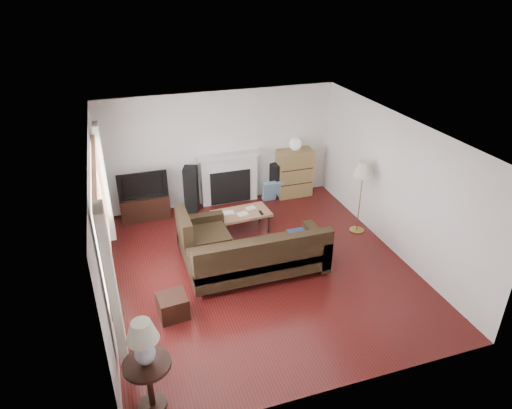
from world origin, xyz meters
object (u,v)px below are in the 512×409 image
object	(u,v)px
sectional_sofa	(258,254)
coffee_table	(242,222)
tv_stand	(145,207)
side_table	(150,385)
bookshelf	(294,173)
floor_lamp	(360,198)

from	to	relation	value
sectional_sofa	coffee_table	world-z (taller)	sectional_sofa
tv_stand	sectional_sofa	world-z (taller)	sectional_sofa
tv_stand	side_table	bearing A→B (deg)	-95.12
tv_stand	bookshelf	world-z (taller)	bookshelf
sectional_sofa	side_table	world-z (taller)	sectional_sofa
bookshelf	side_table	size ratio (longest dim) A/B	1.58
bookshelf	side_table	bearing A→B (deg)	-128.20
floor_lamp	side_table	xyz separation A→B (m)	(-4.37, -2.90, -0.39)
sectional_sofa	coffee_table	size ratio (longest dim) A/B	2.28
side_table	floor_lamp	bearing A→B (deg)	33.54
bookshelf	floor_lamp	distance (m)	2.02
floor_lamp	coffee_table	bearing A→B (deg)	162.41
tv_stand	floor_lamp	xyz separation A→B (m)	(3.94, -1.89, 0.49)
coffee_table	floor_lamp	world-z (taller)	floor_lamp
coffee_table	side_table	distance (m)	4.20
coffee_table	side_table	xyz separation A→B (m)	(-2.18, -3.59, 0.13)
bookshelf	coffee_table	bearing A→B (deg)	-142.79
coffee_table	bookshelf	bearing A→B (deg)	33.58
floor_lamp	side_table	size ratio (longest dim) A/B	2.12
bookshelf	floor_lamp	world-z (taller)	floor_lamp
tv_stand	side_table	size ratio (longest dim) A/B	1.43
bookshelf	sectional_sofa	xyz separation A→B (m)	(-1.75, -2.68, -0.14)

